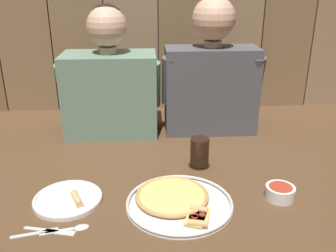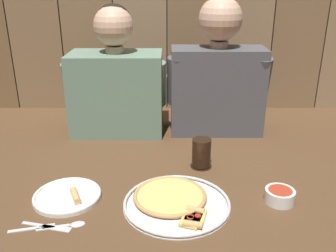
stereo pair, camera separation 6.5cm
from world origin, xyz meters
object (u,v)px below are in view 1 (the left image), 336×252
object	(u,v)px
drinking_glass	(200,152)
diner_left	(110,81)
dinner_plate	(68,199)
dipping_bowl	(280,192)
diner_right	(211,71)
pizza_tray	(177,201)

from	to	relation	value
drinking_glass	diner_left	bearing A→B (deg)	134.82
dinner_plate	dipping_bowl	xyz separation A→B (m)	(0.69, -0.02, 0.01)
dipping_bowl	diner_left	distance (m)	0.88
dipping_bowl	diner_right	xyz separation A→B (m)	(-0.14, 0.61, 0.26)
dipping_bowl	diner_left	bearing A→B (deg)	134.48
pizza_tray	drinking_glass	xyz separation A→B (m)	(0.11, 0.25, 0.05)
diner_right	diner_left	bearing A→B (deg)	-179.97
drinking_glass	diner_right	bearing A→B (deg)	75.14
drinking_glass	diner_right	xyz separation A→B (m)	(0.10, 0.36, 0.23)
pizza_tray	diner_right	world-z (taller)	diner_right
dinner_plate	dipping_bowl	bearing A→B (deg)	-1.63
dinner_plate	diner_right	bearing A→B (deg)	46.64
dinner_plate	drinking_glass	distance (m)	0.51
pizza_tray	diner_right	size ratio (longest dim) A/B	0.56
pizza_tray	dinner_plate	distance (m)	0.35
pizza_tray	drinking_glass	distance (m)	0.28
dinner_plate	diner_right	world-z (taller)	diner_right
dinner_plate	diner_left	distance (m)	0.64
dinner_plate	dipping_bowl	world-z (taller)	dipping_bowl
dinner_plate	diner_right	distance (m)	0.85
dinner_plate	pizza_tray	bearing A→B (deg)	-4.97
pizza_tray	dipping_bowl	size ratio (longest dim) A/B	3.56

